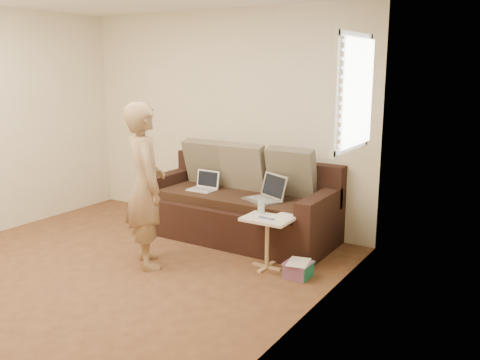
% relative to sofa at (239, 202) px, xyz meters
% --- Properties ---
extents(floor, '(4.50, 4.50, 0.00)m').
position_rel_sofa_xyz_m(floor, '(-0.55, -1.77, -0.42)').
color(floor, '#4F2E1D').
rests_on(floor, ground).
extents(wall_back, '(4.00, 0.00, 4.00)m').
position_rel_sofa_xyz_m(wall_back, '(-0.55, 0.48, 0.87)').
color(wall_back, beige).
rests_on(wall_back, ground).
extents(wall_right, '(0.00, 4.50, 4.50)m').
position_rel_sofa_xyz_m(wall_right, '(1.45, -1.77, 0.87)').
color(wall_right, beige).
rests_on(wall_right, ground).
extents(window_blinds, '(0.12, 0.88, 1.08)m').
position_rel_sofa_xyz_m(window_blinds, '(1.40, -0.27, 1.28)').
color(window_blinds, white).
rests_on(window_blinds, wall_right).
extents(sofa, '(2.20, 0.95, 0.85)m').
position_rel_sofa_xyz_m(sofa, '(0.00, 0.00, 0.00)').
color(sofa, black).
rests_on(sofa, ground).
extents(pillow_left, '(0.55, 0.29, 0.57)m').
position_rel_sofa_xyz_m(pillow_left, '(-0.60, 0.22, 0.37)').
color(pillow_left, brown).
rests_on(pillow_left, sofa).
extents(pillow_mid, '(0.55, 0.27, 0.57)m').
position_rel_sofa_xyz_m(pillow_mid, '(-0.05, 0.19, 0.37)').
color(pillow_mid, '#675E4A').
rests_on(pillow_mid, sofa).
extents(pillow_right, '(0.55, 0.28, 0.57)m').
position_rel_sofa_xyz_m(pillow_right, '(0.55, 0.22, 0.37)').
color(pillow_right, brown).
rests_on(pillow_right, sofa).
extents(laptop_silver, '(0.49, 0.44, 0.27)m').
position_rel_sofa_xyz_m(laptop_silver, '(0.38, -0.14, 0.10)').
color(laptop_silver, '#B7BABC').
rests_on(laptop_silver, sofa).
extents(laptop_white, '(0.31, 0.23, 0.22)m').
position_rel_sofa_xyz_m(laptop_white, '(-0.45, -0.09, 0.10)').
color(laptop_white, white).
rests_on(laptop_white, sofa).
extents(person, '(0.71, 0.67, 1.61)m').
position_rel_sofa_xyz_m(person, '(-0.33, -1.17, 0.38)').
color(person, '#8F754E').
rests_on(person, ground).
extents(side_table, '(0.46, 0.32, 0.51)m').
position_rel_sofa_xyz_m(side_table, '(0.72, -0.62, -0.17)').
color(side_table, silver).
rests_on(side_table, ground).
extents(drinking_glass, '(0.07, 0.07, 0.12)m').
position_rel_sofa_xyz_m(drinking_glass, '(0.59, -0.51, 0.15)').
color(drinking_glass, silver).
rests_on(drinking_glass, side_table).
extents(scissors, '(0.19, 0.12, 0.02)m').
position_rel_sofa_xyz_m(scissors, '(0.73, -0.67, 0.09)').
color(scissors, silver).
rests_on(scissors, side_table).
extents(paper_on_table, '(0.25, 0.33, 0.00)m').
position_rel_sofa_xyz_m(paper_on_table, '(0.83, -0.54, 0.09)').
color(paper_on_table, white).
rests_on(paper_on_table, side_table).
extents(striped_box, '(0.24, 0.24, 0.15)m').
position_rel_sofa_xyz_m(striped_box, '(1.08, -0.68, -0.35)').
color(striped_box, '#D62083').
rests_on(striped_box, ground).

